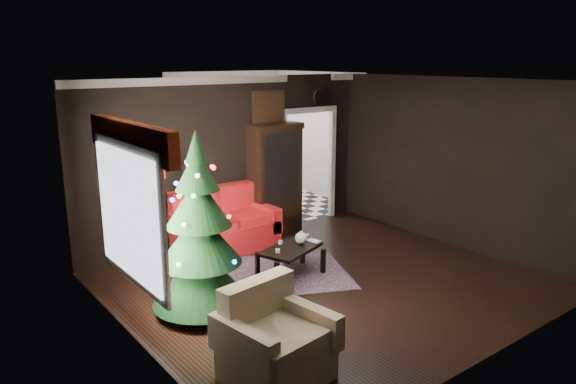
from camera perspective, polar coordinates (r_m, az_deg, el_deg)
floor at (r=7.72m, az=4.12°, el=-9.60°), size 5.50×5.50×0.00m
ceiling at (r=7.09m, az=4.52°, el=11.62°), size 5.50×5.50×0.00m
wall_back at (r=9.25m, az=-6.05°, el=3.41°), size 5.50×0.00×5.50m
wall_front at (r=5.73m, az=21.19°, el=-4.12°), size 5.50×0.00×5.50m
wall_left at (r=5.88m, az=-16.19°, el=-3.28°), size 0.00×5.50×5.50m
wall_right at (r=9.30m, az=17.09°, el=2.92°), size 0.00×5.50×5.50m
doorway at (r=10.29m, az=2.10°, el=2.57°), size 1.10×0.10×2.10m
left_window at (r=6.06m, az=-16.57°, el=-2.30°), size 0.05×1.60×1.40m
valance at (r=5.92m, az=-16.40°, el=5.47°), size 0.12×2.10×0.35m
kitchen_floor at (r=11.70m, az=-2.62°, el=-1.31°), size 3.00×3.00×0.00m
kitchen_window at (r=12.58m, az=-6.52°, el=7.58°), size 0.70×0.06×0.70m
rug at (r=7.99m, az=-1.84°, el=-8.70°), size 2.67×2.36×0.01m
loveseat at (r=8.89m, az=-6.58°, el=-3.02°), size 1.70×0.90×1.00m
curio_cabinet at (r=9.56m, az=-1.42°, el=1.08°), size 0.90×0.45×1.90m
floor_lamp at (r=8.03m, az=-13.49°, el=-2.74°), size 0.31×0.31×1.60m
christmas_tree at (r=6.58m, az=-9.37°, el=-4.24°), size 1.30×1.30×2.31m
armchair at (r=5.43m, az=-1.26°, el=-14.98°), size 1.04×1.04×0.94m
coffee_table at (r=7.89m, az=0.27°, el=-7.32°), size 1.05×0.83×0.41m
teapot at (r=7.95m, az=1.40°, el=-4.86°), size 0.26×0.26×0.19m
cup_a at (r=7.97m, az=-0.81°, el=-5.34°), size 0.07×0.07×0.05m
cup_b at (r=7.62m, az=-1.11°, el=-6.24°), size 0.08×0.08×0.06m
book at (r=7.99m, az=2.43°, el=-4.71°), size 0.15×0.05×0.20m
wall_clock at (r=10.23m, az=3.45°, el=10.01°), size 0.32×0.32×0.06m
painting at (r=9.51m, az=-2.13°, el=8.94°), size 0.62×0.05×0.52m
kitchen_counter at (r=12.57m, az=-5.77°, el=1.82°), size 1.80×0.60×0.90m
kitchen_table at (r=11.20m, az=-3.02°, el=-0.03°), size 0.70×0.70×0.75m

